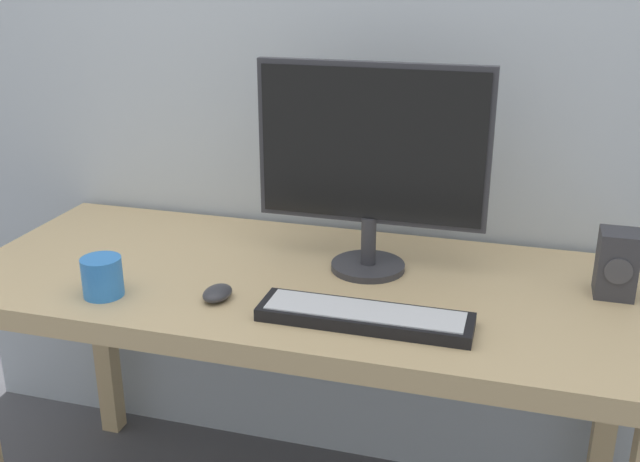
{
  "coord_description": "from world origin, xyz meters",
  "views": [
    {
      "loc": [
        0.48,
        -1.54,
        1.48
      ],
      "look_at": [
        0.04,
        0.0,
        0.89
      ],
      "focal_mm": 41.62,
      "sensor_mm": 36.0,
      "label": 1
    }
  ],
  "objects_px": {
    "coffee_mug": "(102,277)",
    "desk": "(303,307)",
    "keyboard_primary": "(365,316)",
    "mouse": "(217,293)",
    "monitor": "(371,157)",
    "speaker_right": "(617,264)"
  },
  "relations": [
    {
      "from": "desk",
      "to": "keyboard_primary",
      "type": "bearing_deg",
      "value": -44.63
    },
    {
      "from": "keyboard_primary",
      "to": "mouse",
      "type": "bearing_deg",
      "value": 176.79
    },
    {
      "from": "monitor",
      "to": "coffee_mug",
      "type": "distance_m",
      "value": 0.67
    },
    {
      "from": "monitor",
      "to": "mouse",
      "type": "relative_size",
      "value": 6.46
    },
    {
      "from": "desk",
      "to": "speaker_right",
      "type": "bearing_deg",
      "value": 7.81
    },
    {
      "from": "monitor",
      "to": "keyboard_primary",
      "type": "distance_m",
      "value": 0.39
    },
    {
      "from": "monitor",
      "to": "coffee_mug",
      "type": "relative_size",
      "value": 6.05
    },
    {
      "from": "monitor",
      "to": "desk",
      "type": "bearing_deg",
      "value": -146.03
    },
    {
      "from": "coffee_mug",
      "to": "desk",
      "type": "bearing_deg",
      "value": 28.93
    },
    {
      "from": "speaker_right",
      "to": "coffee_mug",
      "type": "bearing_deg",
      "value": -163.91
    },
    {
      "from": "monitor",
      "to": "keyboard_primary",
      "type": "bearing_deg",
      "value": -79.23
    },
    {
      "from": "mouse",
      "to": "coffee_mug",
      "type": "relative_size",
      "value": 0.94
    },
    {
      "from": "keyboard_primary",
      "to": "speaker_right",
      "type": "xyz_separation_m",
      "value": [
        0.51,
        0.29,
        0.06
      ]
    },
    {
      "from": "keyboard_primary",
      "to": "coffee_mug",
      "type": "height_order",
      "value": "coffee_mug"
    },
    {
      "from": "monitor",
      "to": "keyboard_primary",
      "type": "relative_size",
      "value": 1.22
    },
    {
      "from": "desk",
      "to": "speaker_right",
      "type": "height_order",
      "value": "speaker_right"
    },
    {
      "from": "keyboard_primary",
      "to": "coffee_mug",
      "type": "xyz_separation_m",
      "value": [
        -0.59,
        -0.03,
        0.03
      ]
    },
    {
      "from": "monitor",
      "to": "speaker_right",
      "type": "distance_m",
      "value": 0.6
    },
    {
      "from": "desk",
      "to": "monitor",
      "type": "distance_m",
      "value": 0.4
    },
    {
      "from": "keyboard_primary",
      "to": "speaker_right",
      "type": "relative_size",
      "value": 2.96
    },
    {
      "from": "mouse",
      "to": "coffee_mug",
      "type": "xyz_separation_m",
      "value": [
        -0.25,
        -0.05,
        0.03
      ]
    },
    {
      "from": "speaker_right",
      "to": "mouse",
      "type": "bearing_deg",
      "value": -162.48
    }
  ]
}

